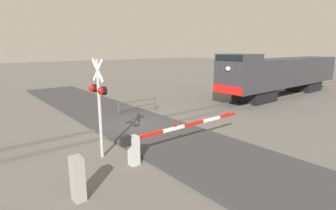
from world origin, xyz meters
The scene contains 9 objects.
ground_plane centered at (0.00, 0.00, 0.00)m, with size 160.00×160.00×0.00m, color #605E59.
rail_track_left centered at (-0.72, 0.00, 0.07)m, with size 0.08×80.00×0.15m, color #59544C.
rail_track_right centered at (0.72, 0.00, 0.07)m, with size 0.08×80.00×0.15m, color #59544C.
road_surface centered at (0.00, 0.00, 0.08)m, with size 36.00×4.70×0.16m, color #38383A.
locomotive centered at (0.00, 16.20, 2.12)m, with size 2.85×16.90×4.05m.
crossing_signal centered at (2.66, -3.52, 2.55)m, with size 1.18×0.33×4.10m.
crossing_gate centered at (4.17, -1.87, 0.82)m, with size 0.36×6.83×1.29m.
utility_cabinet centered at (5.21, -5.47, 0.69)m, with size 0.45×0.33×1.38m, color #999993.
guard_railing centered at (-2.71, 1.69, 0.63)m, with size 0.08×3.06×0.95m.
Camera 1 is at (12.47, -7.86, 4.52)m, focal length 27.95 mm.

